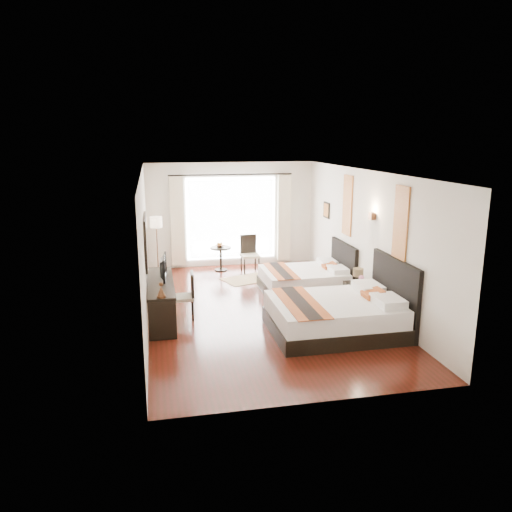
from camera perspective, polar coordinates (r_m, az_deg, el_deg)
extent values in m
cube|color=#39140A|center=(10.30, 0.49, -6.15)|extent=(4.50, 7.50, 0.01)
cube|color=white|center=(9.72, 0.52, 9.56)|extent=(4.50, 7.50, 0.02)
cube|color=silver|center=(10.61, 12.45, 1.99)|extent=(0.01, 7.50, 2.80)
cube|color=silver|center=(9.70, -12.57, 0.92)|extent=(0.01, 7.50, 2.80)
cube|color=silver|center=(13.54, -2.87, 4.74)|extent=(4.50, 0.01, 2.80)
cube|color=silver|center=(6.43, 7.63, -5.30)|extent=(4.50, 0.01, 2.80)
cube|color=white|center=(13.54, -2.86, 4.31)|extent=(2.40, 0.02, 2.20)
cube|color=white|center=(13.48, -2.82, 4.27)|extent=(2.30, 0.02, 2.10)
cube|color=beige|center=(13.30, -8.99, 3.91)|extent=(0.35, 0.14, 2.35)
cube|color=beige|center=(13.74, 3.21, 4.36)|extent=(0.35, 0.14, 2.35)
cube|color=maroon|center=(9.22, 16.20, 3.55)|extent=(0.03, 0.50, 1.35)
cube|color=maroon|center=(11.45, 10.41, 5.71)|extent=(0.03, 0.50, 1.35)
cube|color=#492C1A|center=(10.17, 13.13, 4.45)|extent=(0.10, 0.14, 0.14)
cube|color=black|center=(9.55, -12.48, 1.66)|extent=(0.04, 1.25, 0.95)
cube|color=white|center=(9.55, -12.33, 1.67)|extent=(0.01, 1.12, 0.82)
cube|color=black|center=(9.21, 8.81, -7.79)|extent=(2.25, 1.75, 0.27)
cube|color=silver|center=(9.11, 8.88, -6.02)|extent=(2.19, 1.71, 0.33)
cube|color=black|center=(9.50, 15.53, -4.15)|extent=(0.08, 1.75, 1.32)
cube|color=#944217|center=(8.86, 5.08, -5.30)|extent=(0.60, 1.81, 0.02)
cube|color=black|center=(11.51, 5.37, -3.45)|extent=(1.87, 1.46, 0.23)
cube|color=silver|center=(11.44, 5.40, -2.25)|extent=(1.81, 1.42, 0.27)
cube|color=black|center=(11.71, 9.98, -1.10)|extent=(0.08, 1.46, 1.09)
cube|color=#944217|center=(11.26, 2.87, -1.70)|extent=(0.50, 1.52, 0.02)
cube|color=black|center=(10.46, 11.55, -4.53)|extent=(0.45, 0.56, 0.54)
cylinder|color=black|center=(10.45, 11.56, -2.72)|extent=(0.09, 0.09, 0.18)
cylinder|color=#463721|center=(10.41, 11.60, -1.83)|extent=(0.21, 0.21, 0.16)
imported|color=black|center=(10.19, 11.93, -3.30)|extent=(0.14, 0.14, 0.13)
cube|color=black|center=(9.85, -10.79, -4.96)|extent=(0.50, 2.20, 0.76)
imported|color=black|center=(9.88, -10.85, -1.27)|extent=(0.16, 0.79, 0.45)
cube|color=#B7A58D|center=(9.78, -8.36, -4.70)|extent=(0.44, 0.44, 0.06)
cube|color=black|center=(9.71, -7.29, -3.22)|extent=(0.06, 0.40, 0.47)
cylinder|color=black|center=(13.05, -11.08, -2.06)|extent=(0.23, 0.23, 0.03)
cylinder|color=#492C1A|center=(12.90, -11.20, 0.72)|extent=(0.03, 0.03, 1.28)
cylinder|color=#F6DFC0|center=(12.76, -11.35, 3.82)|extent=(0.30, 0.30, 0.26)
cylinder|color=black|center=(13.18, -4.04, -0.32)|extent=(0.55, 0.55, 0.64)
imported|color=#4A2B1A|center=(13.10, -4.16, 1.14)|extent=(0.27, 0.27, 0.05)
cube|color=#B7A58D|center=(12.92, -0.69, 0.04)|extent=(0.47, 0.47, 0.06)
cube|color=black|center=(13.05, -0.90, 1.39)|extent=(0.42, 0.07, 0.50)
cube|color=tan|center=(12.41, -0.96, -2.66)|extent=(1.39, 1.17, 0.01)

